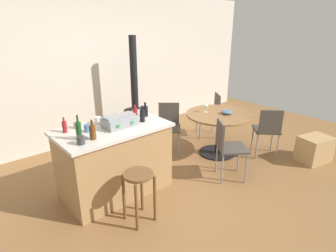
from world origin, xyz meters
TOP-DOWN VIEW (x-y plane):
  - ground_plane at (0.00, 0.00)m, footprint 8.80×8.80m
  - back_wall at (0.00, 2.35)m, footprint 8.00×0.10m
  - kitchen_island at (-0.86, 0.42)m, footprint 1.41×0.82m
  - wooden_stool at (-0.97, -0.28)m, footprint 0.34×0.34m
  - dining_table at (1.08, 0.26)m, footprint 1.12×1.12m
  - folding_chair_near at (0.49, 0.88)m, footprint 0.56×0.56m
  - folding_chair_far at (0.54, -0.35)m, footprint 0.56×0.56m
  - folding_chair_left at (1.59, -0.36)m, footprint 0.57×0.57m
  - folding_chair_right at (1.61, 0.89)m, footprint 0.56×0.56m
  - wood_stove at (0.35, 1.68)m, footprint 0.44×0.45m
  - toolbox at (-0.76, 0.39)m, footprint 0.41×0.27m
  - bottle_0 at (-0.42, 0.54)m, footprint 0.07×0.07m
  - bottle_1 at (-0.44, 0.35)m, footprint 0.07×0.07m
  - bottle_2 at (-1.37, 0.64)m, footprint 0.06×0.06m
  - bottle_3 at (-1.34, 0.31)m, footprint 0.06×0.06m
  - bottle_4 at (-0.28, 0.51)m, footprint 0.07×0.07m
  - bottle_5 at (-1.21, 0.23)m, footprint 0.07×0.07m
  - cup_0 at (-1.16, 0.49)m, footprint 0.11×0.08m
  - cup_1 at (-0.93, 0.66)m, footprint 0.12×0.09m
  - cup_2 at (-1.20, 0.69)m, footprint 0.12×0.08m
  - cup_3 at (-1.37, 0.19)m, footprint 0.12×0.09m
  - cup_4 at (-0.60, 0.65)m, footprint 0.11×0.07m
  - wine_glass at (0.97, 0.47)m, footprint 0.07×0.07m
  - serving_bowl at (1.16, 0.18)m, footprint 0.18×0.18m
  - cardboard_box at (2.07, -0.97)m, footprint 0.58×0.48m

SIDE VIEW (x-z plane):
  - ground_plane at x=0.00m, z-range 0.00..0.00m
  - cardboard_box at x=2.07m, z-range 0.00..0.43m
  - wooden_stool at x=-0.97m, z-range 0.15..0.76m
  - kitchen_island at x=-0.86m, z-range 0.00..0.93m
  - wood_stove at x=0.35m, z-range -0.51..1.46m
  - folding_chair_right at x=1.61m, z-range 0.08..0.95m
  - folding_chair_near at x=0.49m, z-range 0.08..0.95m
  - folding_chair_left at x=1.59m, z-range 0.08..0.96m
  - folding_chair_far at x=0.54m, z-range 0.09..0.97m
  - dining_table at x=1.08m, z-range 0.20..0.93m
  - serving_bowl at x=1.16m, z-range 0.74..0.81m
  - wine_glass at x=0.97m, z-range 0.77..0.91m
  - cup_2 at x=-1.20m, z-range 0.93..1.01m
  - cup_4 at x=-0.60m, z-range 0.93..1.01m
  - cup_1 at x=-0.93m, z-range 0.93..1.02m
  - cup_0 at x=-1.16m, z-range 0.93..1.02m
  - cup_3 at x=-1.37m, z-range 0.93..1.02m
  - toolbox at x=-0.76m, z-range 0.92..1.07m
  - bottle_0 at x=-0.42m, z-range 0.91..1.09m
  - bottle_2 at x=-1.37m, z-range 0.91..1.10m
  - bottle_4 at x=-0.28m, z-range 0.91..1.11m
  - bottle_1 at x=-0.44m, z-range 0.90..1.12m
  - bottle_5 at x=-1.21m, z-range 0.90..1.13m
  - bottle_3 at x=-1.34m, z-range 0.90..1.19m
  - back_wall at x=0.00m, z-range 0.00..2.70m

